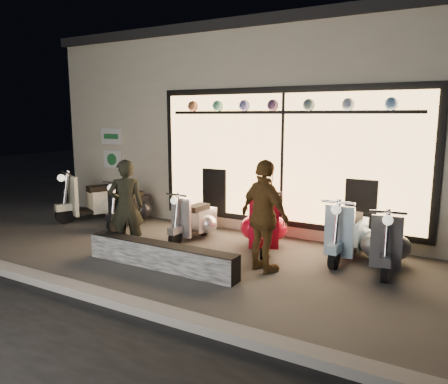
# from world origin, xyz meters

# --- Properties ---
(ground) EXTENTS (40.00, 40.00, 0.00)m
(ground) POSITION_xyz_m (0.00, 0.00, 0.00)
(ground) COLOR #383533
(ground) RESTS_ON ground
(kerb) EXTENTS (40.00, 0.25, 0.12)m
(kerb) POSITION_xyz_m (0.00, -2.00, 0.06)
(kerb) COLOR slate
(kerb) RESTS_ON ground
(shop_building) EXTENTS (10.20, 6.23, 4.20)m
(shop_building) POSITION_xyz_m (0.00, 4.98, 2.10)
(shop_building) COLOR beige
(shop_building) RESTS_ON ground
(graffiti_barrier) EXTENTS (2.66, 0.28, 0.40)m
(graffiti_barrier) POSITION_xyz_m (-0.12, -0.65, 0.20)
(graffiti_barrier) COLOR black
(graffiti_barrier) RESTS_ON ground
(scooter_silver) EXTENTS (0.42, 1.27, 0.92)m
(scooter_silver) POSITION_xyz_m (-0.59, 1.05, 0.37)
(scooter_silver) COLOR black
(scooter_silver) RESTS_ON ground
(scooter_red) EXTENTS (0.91, 1.50, 1.10)m
(scooter_red) POSITION_xyz_m (0.81, 1.12, 0.44)
(scooter_red) COLOR black
(scooter_red) RESTS_ON ground
(scooter_black) EXTENTS (0.57, 1.38, 0.98)m
(scooter_black) POSITION_xyz_m (-2.43, 1.28, 0.39)
(scooter_black) COLOR black
(scooter_black) RESTS_ON ground
(scooter_cream) EXTENTS (0.91, 1.49, 1.09)m
(scooter_cream) POSITION_xyz_m (-3.40, 1.26, 0.44)
(scooter_cream) COLOR black
(scooter_cream) RESTS_ON ground
(scooter_blue) EXTENTS (0.47, 1.42, 1.02)m
(scooter_blue) POSITION_xyz_m (2.24, 1.39, 0.41)
(scooter_blue) COLOR black
(scooter_blue) RESTS_ON ground
(scooter_grey) EXTENTS (0.58, 1.38, 0.98)m
(scooter_grey) POSITION_xyz_m (2.87, 1.18, 0.39)
(scooter_grey) COLOR black
(scooter_grey) RESTS_ON ground
(man) EXTENTS (0.69, 0.69, 1.62)m
(man) POSITION_xyz_m (-1.12, -0.30, 0.81)
(man) COLOR black
(man) RESTS_ON ground
(woman) EXTENTS (1.08, 0.80, 1.71)m
(woman) POSITION_xyz_m (1.31, 0.04, 0.85)
(woman) COLOR brown
(woman) RESTS_ON ground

